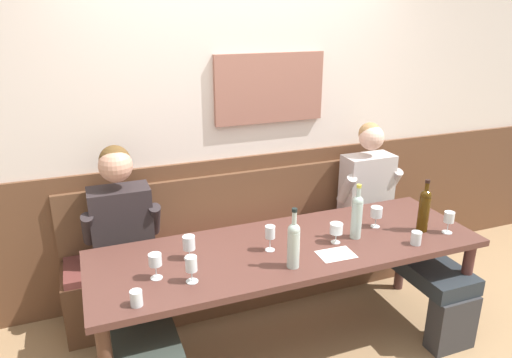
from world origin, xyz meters
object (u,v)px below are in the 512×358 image
object	(u,v)px
water_tumbler_center	(416,238)
wine_glass_by_bottle	(191,265)
person_left_seat	(391,219)
wine_glass_center_rear	(376,213)
dining_table	(289,257)
wine_glass_left_end	(449,218)
wine_glass_center_front	(189,243)
wine_bottle_clear_water	(424,209)
wine_bottle_amber_mid	(294,243)
person_center_right_seat	(129,262)
wall_bench	(250,260)
wine_glass_right_end	(155,261)
wine_glass_mid_right	(336,229)
wine_bottle_green_tall	(357,215)
water_tumbler_right	(136,298)
wine_glass_near_bucket	(270,234)

from	to	relation	value
water_tumbler_center	wine_glass_by_bottle	bearing A→B (deg)	176.73
person_left_seat	wine_glass_center_rear	xyz separation A→B (m)	(-0.35, -0.29, 0.23)
dining_table	wine_glass_left_end	bearing A→B (deg)	-11.30
wine_glass_center_front	wine_glass_left_end	size ratio (longest dim) A/B	0.99
wine_glass_center_rear	wine_bottle_clear_water	bearing A→B (deg)	-32.16
wine_glass_center_rear	wine_bottle_amber_mid	bearing A→B (deg)	-159.67
person_center_right_seat	wine_glass_center_rear	size ratio (longest dim) A/B	9.28
wall_bench	water_tumbler_center	bearing A→B (deg)	-52.35
wine_glass_right_end	dining_table	bearing A→B (deg)	5.56
wine_bottle_amber_mid	water_tumbler_center	xyz separation A→B (m)	(0.81, -0.03, -0.11)
dining_table	wine_bottle_clear_water	xyz separation A→B (m)	(0.89, -0.12, 0.23)
wine_glass_right_end	wine_glass_left_end	bearing A→B (deg)	-3.87
dining_table	wine_glass_mid_right	distance (m)	0.33
wine_bottle_green_tall	water_tumbler_right	distance (m)	1.41
wine_glass_right_end	water_tumbler_center	xyz separation A→B (m)	(1.54, -0.18, -0.06)
person_left_seat	wine_glass_center_front	size ratio (longest dim) A/B	8.98
wine_glass_right_end	water_tumbler_right	distance (m)	0.26
person_center_right_seat	wine_glass_left_end	xyz separation A→B (m)	(1.94, -0.55, 0.21)
wine_bottle_clear_water	wine_glass_mid_right	world-z (taller)	wine_bottle_clear_water
person_center_right_seat	wine_glass_mid_right	xyz separation A→B (m)	(1.20, -0.41, 0.20)
wall_bench	wine_glass_center_front	world-z (taller)	wall_bench
water_tumbler_right	wine_bottle_clear_water	bearing A→B (deg)	5.36
wine_glass_right_end	wine_glass_near_bucket	size ratio (longest dim) A/B	0.91
wine_glass_center_front	wine_glass_right_end	bearing A→B (deg)	-146.57
wall_bench	wine_bottle_amber_mid	world-z (taller)	wine_bottle_amber_mid
wall_bench	water_tumbler_right	xyz separation A→B (m)	(-0.95, -0.97, 0.50)
wine_glass_by_bottle	water_tumbler_center	xyz separation A→B (m)	(1.38, -0.08, -0.06)
wine_bottle_amber_mid	water_tumbler_right	xyz separation A→B (m)	(-0.86, -0.06, -0.11)
water_tumbler_right	dining_table	bearing A→B (deg)	17.07
wine_glass_center_rear	wine_glass_near_bucket	xyz separation A→B (m)	(-0.77, -0.05, 0.01)
wine_glass_left_end	wine_glass_near_bucket	world-z (taller)	wine_glass_near_bucket
wine_glass_center_front	wine_glass_mid_right	bearing A→B (deg)	-8.22
wine_glass_center_front	water_tumbler_center	size ratio (longest dim) A/B	1.75
person_left_seat	wine_glass_by_bottle	xyz separation A→B (m)	(-1.64, -0.51, 0.23)
person_center_right_seat	wine_glass_left_end	distance (m)	2.02
wine_bottle_green_tall	water_tumbler_right	xyz separation A→B (m)	(-1.38, -0.24, -0.11)
wine_glass_center_front	water_tumbler_right	bearing A→B (deg)	-134.38
person_center_right_seat	wine_glass_right_end	world-z (taller)	person_center_right_seat
wine_glass_center_front	wine_glass_left_end	distance (m)	1.64
wine_glass_right_end	wine_glass_near_bucket	bearing A→B (deg)	5.72
dining_table	wine_bottle_green_tall	size ratio (longest dim) A/B	6.73
dining_table	water_tumbler_center	size ratio (longest dim) A/B	29.27
water_tumbler_right	wine_bottle_amber_mid	bearing A→B (deg)	3.90
wine_glass_center_front	water_tumbler_right	distance (m)	0.50
person_center_right_seat	wine_glass_right_end	xyz separation A→B (m)	(0.10, -0.42, 0.21)
wine_glass_center_front	wine_glass_by_bottle	xyz separation A→B (m)	(-0.05, -0.24, -0.00)
wine_bottle_amber_mid	wine_glass_center_front	distance (m)	0.60
wine_glass_center_front	wine_glass_near_bucket	bearing A→B (deg)	-8.86
dining_table	wine_glass_mid_right	size ratio (longest dim) A/B	18.70
person_center_right_seat	water_tumbler_right	world-z (taller)	person_center_right_seat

